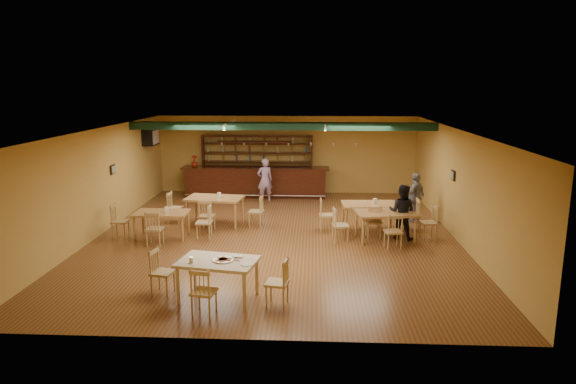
# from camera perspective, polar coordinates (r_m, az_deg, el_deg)

# --- Properties ---
(floor) EXTENTS (12.00, 12.00, 0.00)m
(floor) POSITION_cam_1_polar(r_m,az_deg,el_deg) (14.54, -1.37, -4.91)
(floor) COLOR brown
(floor) RESTS_ON ground
(ceiling_beam) EXTENTS (10.00, 0.30, 0.25)m
(ceiling_beam) POSITION_cam_1_polar(r_m,az_deg,el_deg) (16.76, -0.71, 7.34)
(ceiling_beam) COLOR black
(ceiling_beam) RESTS_ON ceiling
(track_rail_left) EXTENTS (0.05, 2.50, 0.05)m
(track_rail_left) POSITION_cam_1_polar(r_m,az_deg,el_deg) (17.56, -6.51, 7.70)
(track_rail_left) COLOR silver
(track_rail_left) RESTS_ON ceiling
(track_rail_right) EXTENTS (0.05, 2.50, 0.05)m
(track_rail_right) POSITION_cam_1_polar(r_m,az_deg,el_deg) (17.33, 4.08, 7.69)
(track_rail_right) COLOR silver
(track_rail_right) RESTS_ON ceiling
(ac_unit) EXTENTS (0.34, 0.70, 0.48)m
(ac_unit) POSITION_cam_1_polar(r_m,az_deg,el_deg) (19.09, -15.04, 5.93)
(ac_unit) COLOR silver
(ac_unit) RESTS_ON wall_left
(picture_left) EXTENTS (0.04, 0.34, 0.28)m
(picture_left) POSITION_cam_1_polar(r_m,az_deg,el_deg) (16.25, -18.91, 2.39)
(picture_left) COLOR black
(picture_left) RESTS_ON wall_left
(picture_right) EXTENTS (0.04, 0.34, 0.28)m
(picture_right) POSITION_cam_1_polar(r_m,az_deg,el_deg) (15.11, 17.89, 1.78)
(picture_right) COLOR black
(picture_right) RESTS_ON wall_right
(bar_counter) EXTENTS (5.55, 0.85, 1.13)m
(bar_counter) POSITION_cam_1_polar(r_m,az_deg,el_deg) (19.50, -3.61, 1.13)
(bar_counter) COLOR black
(bar_counter) RESTS_ON ground
(back_bar_hutch) EXTENTS (4.30, 0.40, 2.28)m
(back_bar_hutch) POSITION_cam_1_polar(r_m,az_deg,el_deg) (20.02, -3.43, 3.09)
(back_bar_hutch) COLOR black
(back_bar_hutch) RESTS_ON ground
(poinsettia) EXTENTS (0.31, 0.31, 0.43)m
(poinsettia) POSITION_cam_1_polar(r_m,az_deg,el_deg) (19.77, -10.37, 3.40)
(poinsettia) COLOR #98220E
(poinsettia) RESTS_ON bar_counter
(dining_table_a) EXTENTS (1.79, 1.21, 0.84)m
(dining_table_a) POSITION_cam_1_polar(r_m,az_deg,el_deg) (15.81, -8.13, -2.07)
(dining_table_a) COLOR #976435
(dining_table_a) RESTS_ON ground
(dining_table_b) EXTENTS (1.65, 1.05, 0.80)m
(dining_table_b) POSITION_cam_1_polar(r_m,az_deg,el_deg) (15.20, 9.03, -2.75)
(dining_table_b) COLOR #976435
(dining_table_b) RESTS_ON ground
(dining_table_c) EXTENTS (1.47, 0.89, 0.73)m
(dining_table_c) POSITION_cam_1_polar(r_m,az_deg,el_deg) (14.73, -13.83, -3.57)
(dining_table_c) COLOR #976435
(dining_table_c) RESTS_ON ground
(dining_table_d) EXTENTS (1.72, 1.19, 0.79)m
(dining_table_d) POSITION_cam_1_polar(r_m,az_deg,el_deg) (14.32, 10.73, -3.74)
(dining_table_d) COLOR #976435
(dining_table_d) RESTS_ON ground
(near_table) EXTENTS (1.67, 1.23, 0.81)m
(near_table) POSITION_cam_1_polar(r_m,az_deg,el_deg) (10.41, -7.77, -9.64)
(near_table) COLOR beige
(near_table) RESTS_ON ground
(pizza_tray) EXTENTS (0.45, 0.45, 0.01)m
(pizza_tray) POSITION_cam_1_polar(r_m,az_deg,el_deg) (10.25, -7.23, -7.52)
(pizza_tray) COLOR silver
(pizza_tray) RESTS_ON near_table
(parmesan_shaker) EXTENTS (0.09, 0.09, 0.11)m
(parmesan_shaker) POSITION_cam_1_polar(r_m,az_deg,el_deg) (10.21, -10.72, -7.44)
(parmesan_shaker) COLOR #EAE5C6
(parmesan_shaker) RESTS_ON near_table
(napkin_stack) EXTENTS (0.22, 0.18, 0.03)m
(napkin_stack) POSITION_cam_1_polar(r_m,az_deg,el_deg) (10.41, -5.54, -7.13)
(napkin_stack) COLOR white
(napkin_stack) RESTS_ON near_table
(pizza_server) EXTENTS (0.33, 0.22, 0.00)m
(pizza_server) POSITION_cam_1_polar(r_m,az_deg,el_deg) (10.27, -6.28, -7.40)
(pizza_server) COLOR silver
(pizza_server) RESTS_ON pizza_tray
(side_plate) EXTENTS (0.26, 0.26, 0.01)m
(side_plate) POSITION_cam_1_polar(r_m,az_deg,el_deg) (9.98, -4.66, -8.02)
(side_plate) COLOR white
(side_plate) RESTS_ON near_table
(patron_bar) EXTENTS (0.68, 0.57, 1.59)m
(patron_bar) POSITION_cam_1_polar(r_m,az_deg,el_deg) (18.61, -2.59, 1.33)
(patron_bar) COLOR #834BA3
(patron_bar) RESTS_ON ground
(patron_right_a) EXTENTS (0.91, 0.82, 1.53)m
(patron_right_a) POSITION_cam_1_polar(r_m,az_deg,el_deg) (14.45, 12.56, -2.17)
(patron_right_a) COLOR black
(patron_right_a) RESTS_ON ground
(patron_right_b) EXTENTS (0.86, 0.94, 1.54)m
(patron_right_b) POSITION_cam_1_polar(r_m,az_deg,el_deg) (16.35, 14.02, -0.58)
(patron_right_b) COLOR slate
(patron_right_b) RESTS_ON ground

